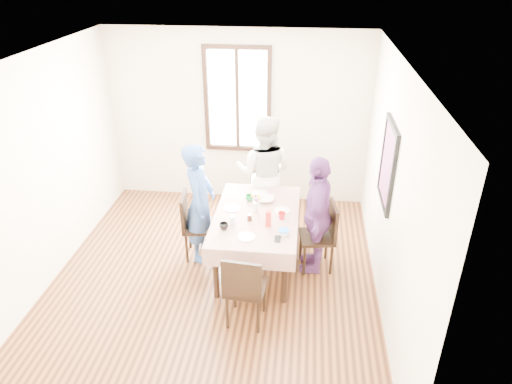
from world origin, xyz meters
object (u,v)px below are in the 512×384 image
Objects in this scene: chair_far at (264,197)px; person_left at (200,203)px; chair_left at (200,226)px; chair_right at (317,237)px; person_far at (264,173)px; person_right at (317,215)px; dining_table at (256,240)px; chair_near at (246,287)px.

chair_far is 1.20m from person_left.
chair_left is 1.00× the size of chair_right.
person_right is (0.74, -0.96, -0.07)m from person_far.
dining_table is 0.96× the size of person_right.
chair_right reaches higher than dining_table.
chair_left is (-0.76, 0.14, 0.08)m from dining_table.
person_left reaches higher than person_right.
dining_table is 0.84m from person_right.
person_left is (-0.74, 0.14, 0.43)m from dining_table.
chair_right is at bearing 93.78° from person_right.
dining_table is 0.88× the size of person_far.
chair_right is 0.59× the size of person_right.
chair_far is 0.54× the size of person_far.
chair_near is 0.54× the size of person_far.
chair_right is 1.29m from person_far.
chair_left is at bearing 45.04° from chair_far.
person_right is (0.74, 0.05, 0.40)m from dining_table.
dining_table is at bearing 72.78° from chair_left.
chair_near is 0.59× the size of person_right.
chair_right is 1.54m from person_left.
dining_table is 1.64× the size of chair_right.
chair_right is at bearing 60.13° from chair_near.
person_right is at bearing 3.59° from dining_table.
chair_left and chair_far have the same top height.
chair_near is (0.00, -2.05, 0.00)m from chair_far.
dining_table is at bearing -100.69° from person_left.
chair_near is (-0.76, -1.07, 0.00)m from chair_right.
chair_left is 0.59× the size of person_right.
chair_right is 1.00× the size of chair_near.
chair_near is at bearing 135.51° from chair_right.
dining_table is 0.93× the size of person_left.
chair_far is at bearing 90.00° from dining_table.
dining_table is at bearing 95.55° from chair_near.
dining_table is 1.03m from chair_near.
chair_far is 1.27m from person_right.
chair_near is 1.34m from person_right.
dining_table is 1.64× the size of chair_far.
chair_left is 1.00× the size of chair_far.
chair_right is at bearing 79.67° from chair_left.
chair_right is 0.57× the size of person_left.
person_right reaches higher than chair_right.
chair_near is 2.07m from person_far.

